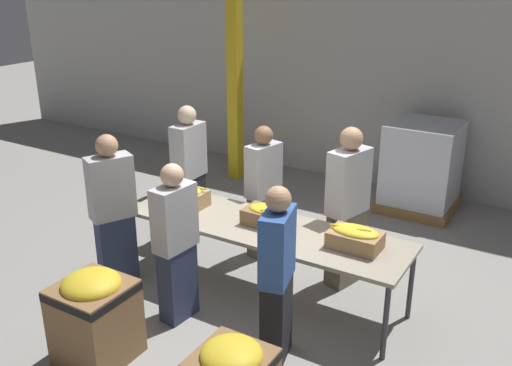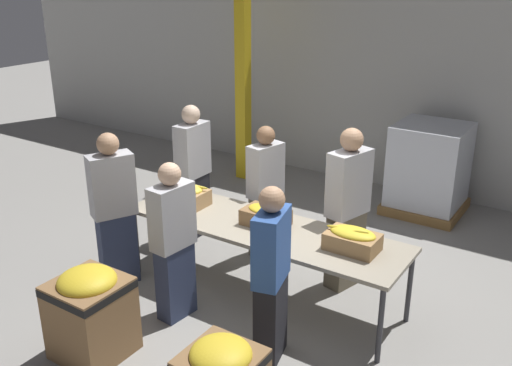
# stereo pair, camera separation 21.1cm
# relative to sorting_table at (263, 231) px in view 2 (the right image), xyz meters

# --- Properties ---
(ground_plane) EXTENTS (30.00, 30.00, 0.00)m
(ground_plane) POSITION_rel_sorting_table_xyz_m (0.00, 0.00, -0.75)
(ground_plane) COLOR gray
(wall_back) EXTENTS (16.00, 0.08, 4.00)m
(wall_back) POSITION_rel_sorting_table_xyz_m (0.00, 3.77, 1.25)
(wall_back) COLOR #B7B7B2
(wall_back) RESTS_ON ground_plane
(sorting_table) EXTENTS (2.98, 0.86, 0.79)m
(sorting_table) POSITION_rel_sorting_table_xyz_m (0.00, 0.00, 0.00)
(sorting_table) COLOR #9E937F
(sorting_table) RESTS_ON ground_plane
(banana_box_0) EXTENTS (0.39, 0.31, 0.24)m
(banana_box_0) POSITION_rel_sorting_table_xyz_m (-0.96, 0.02, 0.16)
(banana_box_0) COLOR tan
(banana_box_0) RESTS_ON sorting_table
(banana_box_1) EXTENTS (0.46, 0.31, 0.22)m
(banana_box_1) POSITION_rel_sorting_table_xyz_m (0.01, 0.05, 0.15)
(banana_box_1) COLOR olive
(banana_box_1) RESTS_ON sorting_table
(banana_box_2) EXTENTS (0.50, 0.31, 0.23)m
(banana_box_2) POSITION_rel_sorting_table_xyz_m (0.96, 0.03, 0.16)
(banana_box_2) COLOR #A37A4C
(banana_box_2) RESTS_ON sorting_table
(volunteer_0) EXTENTS (0.23, 0.45, 1.69)m
(volunteer_0) POSITION_rel_sorting_table_xyz_m (-1.51, 0.75, 0.10)
(volunteer_0) COLOR black
(volunteer_0) RESTS_ON ground_plane
(volunteer_1) EXTENTS (0.40, 0.51, 1.69)m
(volunteer_1) POSITION_rel_sorting_table_xyz_m (-1.45, -0.62, 0.09)
(volunteer_1) COLOR #2D3856
(volunteer_1) RESTS_ON ground_plane
(volunteer_2) EXTENTS (0.35, 0.51, 1.75)m
(volunteer_2) POSITION_rel_sorting_table_xyz_m (0.61, 0.67, 0.12)
(volunteer_2) COLOR #6B604C
(volunteer_2) RESTS_ON ground_plane
(volunteer_3) EXTENTS (0.30, 0.46, 1.58)m
(volunteer_3) POSITION_rel_sorting_table_xyz_m (-0.47, 0.79, 0.04)
(volunteer_3) COLOR #6B604C
(volunteer_3) RESTS_ON ground_plane
(volunteer_4) EXTENTS (0.25, 0.45, 1.60)m
(volunteer_4) POSITION_rel_sorting_table_xyz_m (-0.51, -0.77, 0.05)
(volunteer_4) COLOR #2D3856
(volunteer_4) RESTS_ON ground_plane
(volunteer_5) EXTENTS (0.31, 0.47, 1.61)m
(volunteer_5) POSITION_rel_sorting_table_xyz_m (0.60, -0.81, 0.06)
(volunteer_5) COLOR black
(volunteer_5) RESTS_ON ground_plane
(donation_bin_0) EXTENTS (0.60, 0.60, 0.84)m
(donation_bin_0) POSITION_rel_sorting_table_xyz_m (-0.73, -1.63, -0.30)
(donation_bin_0) COLOR olive
(donation_bin_0) RESTS_ON ground_plane
(support_pillar) EXTENTS (0.18, 0.18, 4.00)m
(support_pillar) POSITION_rel_sorting_table_xyz_m (-2.19, 2.85, 1.25)
(support_pillar) COLOR gold
(support_pillar) RESTS_ON ground_plane
(pallet_stack_0) EXTENTS (1.01, 1.01, 1.25)m
(pallet_stack_0) POSITION_rel_sorting_table_xyz_m (0.73, 3.11, -0.13)
(pallet_stack_0) COLOR olive
(pallet_stack_0) RESTS_ON ground_plane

